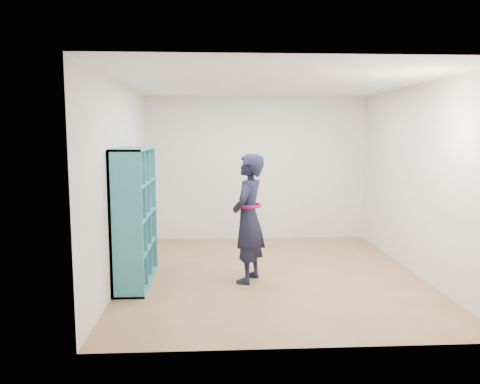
{
  "coord_description": "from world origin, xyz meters",
  "views": [
    {
      "loc": [
        -0.78,
        -6.24,
        1.93
      ],
      "look_at": [
        -0.41,
        0.3,
        1.11
      ],
      "focal_mm": 35.0,
      "sensor_mm": 36.0,
      "label": 1
    }
  ],
  "objects": [
    {
      "name": "bookshelf",
      "position": [
        -1.83,
        -0.24,
        0.85
      ],
      "size": [
        0.38,
        1.32,
        1.75
      ],
      "color": "teal",
      "rests_on": "floor"
    },
    {
      "name": "wall_left",
      "position": [
        -2.0,
        0.0,
        1.3
      ],
      "size": [
        0.02,
        4.5,
        2.6
      ],
      "primitive_type": "cube",
      "color": "silver",
      "rests_on": "floor"
    },
    {
      "name": "person",
      "position": [
        -0.34,
        -0.28,
        0.84
      ],
      "size": [
        0.61,
        0.72,
        1.68
      ],
      "rotation": [
        0.0,
        0.0,
        -1.97
      ],
      "color": "black",
      "rests_on": "floor"
    },
    {
      "name": "wall_back",
      "position": [
        0.0,
        2.25,
        1.3
      ],
      "size": [
        4.0,
        0.02,
        2.6
      ],
      "primitive_type": "cube",
      "color": "silver",
      "rests_on": "floor"
    },
    {
      "name": "floor",
      "position": [
        0.0,
        0.0,
        0.0
      ],
      "size": [
        4.5,
        4.5,
        0.0
      ],
      "primitive_type": "plane",
      "color": "brown",
      "rests_on": "ground"
    },
    {
      "name": "ceiling",
      "position": [
        0.0,
        0.0,
        2.6
      ],
      "size": [
        4.5,
        4.5,
        0.0
      ],
      "primitive_type": "plane",
      "color": "white",
      "rests_on": "wall_back"
    },
    {
      "name": "wall_front",
      "position": [
        0.0,
        -2.25,
        1.3
      ],
      "size": [
        4.0,
        0.02,
        2.6
      ],
      "primitive_type": "cube",
      "color": "silver",
      "rests_on": "floor"
    },
    {
      "name": "smartphone",
      "position": [
        -0.45,
        -0.13,
        0.95
      ],
      "size": [
        0.04,
        0.1,
        0.13
      ],
      "rotation": [
        0.36,
        0.0,
        -0.3
      ],
      "color": "silver",
      "rests_on": "person"
    },
    {
      "name": "wall_right",
      "position": [
        2.0,
        0.0,
        1.3
      ],
      "size": [
        0.02,
        4.5,
        2.6
      ],
      "primitive_type": "cube",
      "color": "silver",
      "rests_on": "floor"
    }
  ]
}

